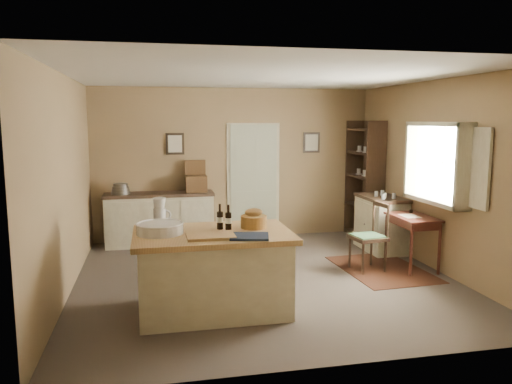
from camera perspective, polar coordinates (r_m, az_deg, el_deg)
The scene contains 16 objects.
ground at distance 6.88m, azimuth 0.99°, elevation -9.85°, with size 5.00×5.00×0.00m, color brown.
wall_back at distance 9.03m, azimuth -2.52°, elevation 3.25°, with size 5.00×0.10×2.70m, color #8B6F4C.
wall_front at distance 4.21m, azimuth 8.62°, elevation -2.64°, with size 5.00×0.10×2.70m, color #8B6F4C.
wall_left at distance 6.51m, azimuth -20.98°, elevation 0.75°, with size 0.10×5.00×2.70m, color #8B6F4C.
wall_right at distance 7.54m, azimuth 19.88°, elevation 1.77°, with size 0.10×5.00×2.70m, color #8B6F4C.
ceiling at distance 6.56m, azimuth 1.05°, elevation 13.16°, with size 5.00×5.00×0.00m, color silver.
door at distance 9.09m, azimuth -0.30°, elevation 1.42°, with size 0.97×0.06×2.11m, color #AAAF93.
framed_prints at distance 9.02m, azimuth -1.25°, elevation 5.60°, with size 2.82×0.02×0.38m.
window at distance 7.32m, azimuth 20.26°, elevation 3.14°, with size 0.25×1.99×1.12m.
work_island at distance 5.66m, azimuth -5.01°, elevation -8.81°, with size 1.73×1.13×1.20m.
sideboard at distance 8.73m, azimuth -10.89°, elevation -2.82°, with size 1.85×0.53×1.18m.
rug at distance 7.50m, azimuth 14.20°, elevation -8.54°, with size 1.10×1.60×0.01m, color #421B0E.
writing_desk at distance 7.54m, azimuth 17.45°, elevation -3.40°, with size 0.51×0.83×0.82m.
desk_chair at distance 7.30m, azimuth 12.66°, elevation -5.12°, with size 0.44×0.44×0.95m, color black, non-canonical shape.
right_cabinet at distance 8.46m, azimuth 14.06°, elevation -3.45°, with size 0.56×1.00×0.99m.
shelving_unit at distance 9.26m, azimuth 12.54°, elevation 1.37°, with size 0.36×0.95×2.12m.
Camera 1 is at (-1.46, -6.37, 2.14)m, focal length 35.00 mm.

